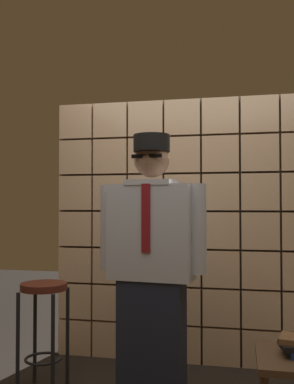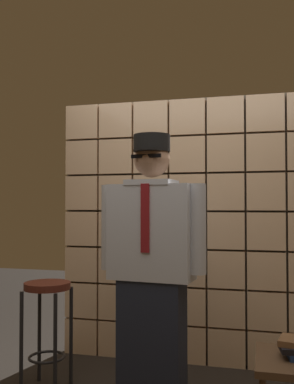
# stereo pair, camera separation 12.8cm
# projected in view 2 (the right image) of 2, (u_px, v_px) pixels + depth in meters

# --- Properties ---
(glass_block_wall) EXTENTS (2.31, 0.10, 2.31)m
(glass_block_wall) POSITION_uv_depth(u_px,v_px,m) (188.00, 230.00, 3.86)
(glass_block_wall) COLOR #E0B78C
(glass_block_wall) RESTS_ON ground
(standing_person) EXTENTS (0.73, 0.33, 1.81)m
(standing_person) POSITION_uv_depth(u_px,v_px,m) (152.00, 268.00, 2.88)
(standing_person) COLOR #1E2333
(standing_person) RESTS_ON ground
(bar_stool) EXTENTS (0.34, 0.34, 0.78)m
(bar_stool) POSITION_uv_depth(u_px,v_px,m) (47.00, 309.00, 3.28)
(bar_stool) COLOR #592319
(bar_stool) RESTS_ON ground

